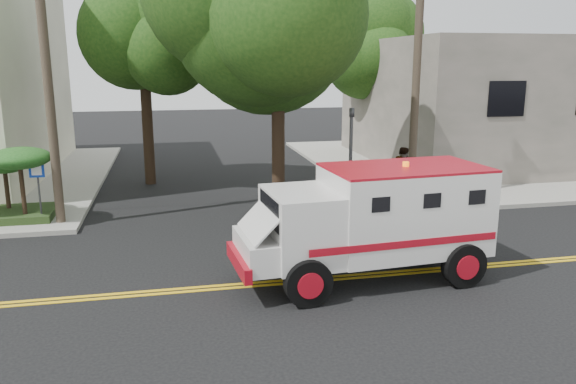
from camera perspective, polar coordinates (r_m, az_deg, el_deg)
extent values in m
plane|color=black|center=(13.35, -1.98, -9.27)|extent=(100.00, 100.00, 0.00)
cube|color=gray|center=(30.45, 19.11, 2.91)|extent=(17.00, 17.00, 0.15)
cube|color=#5F5B51|center=(31.32, 21.45, 8.68)|extent=(14.00, 12.00, 6.00)
cylinder|color=#382D23|center=(18.50, -23.22, 10.27)|extent=(0.28, 0.28, 9.00)
cylinder|color=#382D23|center=(20.20, 12.89, 11.14)|extent=(0.28, 0.28, 9.00)
cylinder|color=black|center=(19.07, -1.02, 8.35)|extent=(0.44, 0.44, 7.00)
sphere|color=#16370F|center=(19.10, -1.06, 18.87)|extent=(5.32, 5.32, 5.32)
cylinder|color=black|center=(24.28, -14.12, 7.32)|extent=(0.44, 0.44, 5.60)
sphere|color=#16370F|center=(24.18, -14.50, 13.93)|extent=(3.92, 3.92, 3.92)
sphere|color=#16370F|center=(23.62, -12.51, 15.08)|extent=(3.36, 3.36, 3.36)
cylinder|color=black|center=(30.17, 8.78, 8.95)|extent=(0.44, 0.44, 5.95)
sphere|color=#16370F|center=(30.11, 8.98, 14.60)|extent=(4.20, 4.20, 4.20)
sphere|color=#16370F|center=(29.90, 11.10, 15.40)|extent=(3.60, 3.60, 3.60)
cylinder|color=#3F3F42|center=(19.00, 6.36, 3.08)|extent=(0.12, 0.12, 3.60)
imported|color=#3F3F42|center=(18.82, 6.46, 7.13)|extent=(0.15, 0.18, 0.90)
cylinder|color=#3F3F42|center=(19.25, -23.92, -0.28)|extent=(0.06, 0.06, 2.00)
cube|color=#0C33A5|center=(19.04, -24.18, 2.02)|extent=(0.45, 0.03, 0.45)
cube|color=#1E3314|center=(20.29, -26.99, -2.07)|extent=(3.20, 2.00, 0.24)
cylinder|color=black|center=(20.47, -26.67, 0.39)|extent=(0.14, 0.14, 1.36)
ellipsoid|color=#164514|center=(20.33, -26.89, 2.49)|extent=(1.55, 1.55, 0.54)
cylinder|color=black|center=(19.41, -25.37, 0.38)|extent=(0.14, 0.14, 1.68)
ellipsoid|color=#164514|center=(19.24, -25.64, 3.13)|extent=(1.91, 1.91, 0.66)
cube|color=silver|center=(13.61, 11.67, -1.76)|extent=(3.84, 2.45, 1.98)
cube|color=silver|center=(12.69, 1.40, -3.46)|extent=(1.67, 2.19, 1.60)
cube|color=black|center=(12.38, -1.84, -1.85)|extent=(0.18, 1.60, 0.66)
cube|color=silver|center=(12.58, -2.94, -5.88)|extent=(0.99, 1.95, 0.66)
cube|color=maroon|center=(12.56, -5.03, -7.08)|extent=(0.33, 2.04, 0.33)
cube|color=maroon|center=(13.39, 11.87, 2.45)|extent=(3.84, 2.45, 0.06)
cylinder|color=black|center=(12.00, 2.07, -9.24)|extent=(1.06, 0.38, 1.04)
cylinder|color=black|center=(13.89, -0.71, -6.06)|extent=(1.06, 0.38, 1.04)
cylinder|color=black|center=(13.60, 17.44, -7.11)|extent=(1.06, 0.38, 1.04)
cylinder|color=black|center=(15.30, 13.07, -4.59)|extent=(1.06, 0.38, 1.04)
imported|color=gray|center=(21.30, 11.02, 1.59)|extent=(0.67, 0.61, 1.54)
imported|color=gray|center=(21.68, 11.49, 2.13)|extent=(1.10, 1.02, 1.81)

